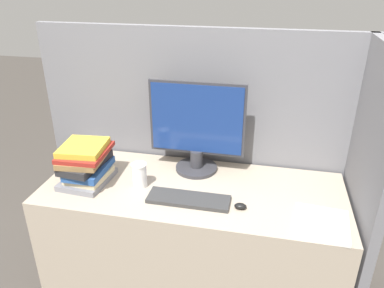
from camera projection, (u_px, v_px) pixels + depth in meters
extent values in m
cube|color=slate|center=(205.00, 155.00, 2.29)|extent=(1.99, 0.04, 1.52)
cube|color=slate|center=(358.00, 201.00, 1.84)|extent=(0.04, 0.71, 1.52)
cube|color=tan|center=(192.00, 243.00, 2.14)|extent=(1.59, 0.65, 0.75)
cylinder|color=#333338|center=(196.00, 168.00, 2.15)|extent=(0.24, 0.24, 0.02)
cylinder|color=#333338|center=(196.00, 159.00, 2.13)|extent=(0.07, 0.07, 0.10)
cube|color=#333338|center=(197.00, 119.00, 2.03)|extent=(0.53, 0.02, 0.41)
cube|color=navy|center=(197.00, 119.00, 2.02)|extent=(0.50, 0.01, 0.38)
cube|color=#333333|center=(189.00, 199.00, 1.86)|extent=(0.41, 0.13, 0.02)
ellipsoid|color=black|center=(240.00, 206.00, 1.80)|extent=(0.06, 0.04, 0.03)
cylinder|color=white|center=(140.00, 176.00, 1.97)|extent=(0.08, 0.08, 0.12)
cylinder|color=white|center=(139.00, 165.00, 1.94)|extent=(0.08, 0.08, 0.01)
cube|color=slate|center=(88.00, 179.00, 2.03)|extent=(0.24, 0.29, 0.03)
cube|color=#C6B78C|center=(89.00, 175.00, 2.01)|extent=(0.21, 0.24, 0.03)
cube|color=#264C8C|center=(89.00, 169.00, 2.01)|extent=(0.19, 0.28, 0.04)
cube|color=#262628|center=(85.00, 162.00, 1.99)|extent=(0.20, 0.31, 0.04)
cube|color=olive|center=(84.00, 156.00, 1.98)|extent=(0.23, 0.30, 0.03)
cube|color=maroon|center=(85.00, 152.00, 1.97)|extent=(0.24, 0.29, 0.02)
cube|color=gold|center=(83.00, 147.00, 1.96)|extent=(0.24, 0.25, 0.03)
cube|color=white|center=(321.00, 224.00, 1.69)|extent=(0.26, 0.27, 0.02)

